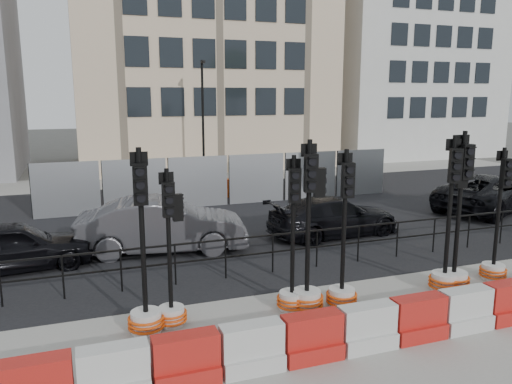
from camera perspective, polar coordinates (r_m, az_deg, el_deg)
name	(u,v)px	position (r m, az deg, el deg)	size (l,w,h in m)	color
ground	(340,284)	(11.93, 9.54, -10.35)	(120.00, 120.00, 0.00)	#51514C
sidewalk_near	(423,343)	(9.66, 18.60, -16.07)	(40.00, 6.00, 0.02)	gray
road	(244,216)	(18.06, -1.35, -2.76)	(40.00, 14.00, 0.03)	black
sidewalk_far	(190,178)	(26.59, -7.51, 1.61)	(40.00, 4.00, 0.02)	gray
building_cream	(198,18)	(32.85, -6.70, 19.15)	(15.00, 10.06, 18.00)	beige
building_white	(401,43)	(39.01, 16.25, 16.02)	(12.00, 9.06, 16.00)	silver
kerb_railing	(317,242)	(12.71, 6.99, -5.66)	(18.00, 0.04, 1.00)	black
heras_fencing	(212,185)	(20.33, -5.09, 0.78)	(14.33, 1.72, 2.00)	#96999F
lamp_post_far	(203,117)	(25.38, -6.08, 8.50)	(0.12, 0.56, 6.00)	black
barrier_row	(418,320)	(9.65, 17.98, -13.72)	(13.60, 0.50, 0.80)	red
traffic_signal_a	(145,297)	(9.50, -12.56, -11.59)	(0.68, 0.68, 3.43)	silver
traffic_signal_b	(171,290)	(9.69, -9.66, -10.94)	(0.60, 0.60, 3.02)	silver
traffic_signal_c	(292,280)	(10.24, 4.17, -9.95)	(0.63, 0.63, 3.18)	silver
traffic_signal_d	(308,271)	(10.21, 5.96, -9.01)	(0.69, 0.69, 3.48)	silver
traffic_signal_e	(343,276)	(10.51, 9.86, -9.41)	(0.65, 0.65, 3.28)	silver
traffic_signal_f	(447,256)	(11.88, 20.99, -6.80)	(0.69, 0.69, 3.49)	silver
traffic_signal_g	(456,259)	(12.04, 21.84, -7.09)	(0.70, 0.70, 3.57)	silver
traffic_signal_h	(495,253)	(13.11, 25.65, -6.34)	(0.62, 0.62, 3.15)	silver
car_a	(13,246)	(13.79, -26.00, -5.60)	(3.90, 1.94, 1.28)	black
car_b	(163,225)	(14.11, -10.62, -3.77)	(4.82, 2.34, 1.52)	#434247
car_c	(334,217)	(15.65, 8.90, -2.79)	(4.37, 2.06, 1.23)	black
car_d	(489,193)	(20.68, 25.08, -0.09)	(5.56, 4.03, 1.41)	black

